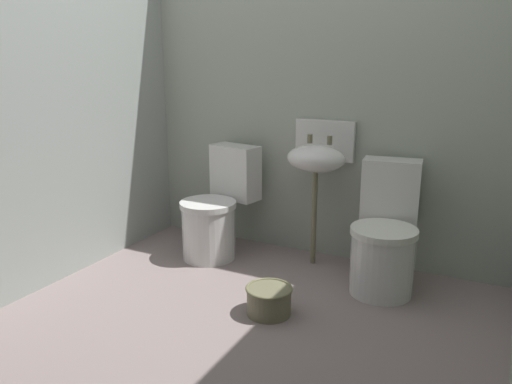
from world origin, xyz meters
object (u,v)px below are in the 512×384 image
object	(u,v)px
toilet_right	(385,239)
sink	(317,157)
bucket	(269,300)
toilet_left	(217,212)

from	to	relation	value
toilet_right	sink	xyz separation A→B (m)	(-0.52, 0.19, 0.43)
sink	toilet_right	bearing A→B (deg)	-19.69
bucket	toilet_right	bearing A→B (deg)	52.67
toilet_right	sink	world-z (taller)	sink
sink	bucket	world-z (taller)	sink
toilet_left	sink	distance (m)	0.83
toilet_left	toilet_right	bearing A→B (deg)	-168.73
toilet_left	bucket	distance (m)	0.99
toilet_left	toilet_right	size ratio (longest dim) A/B	1.00
toilet_right	bucket	size ratio (longest dim) A/B	2.92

